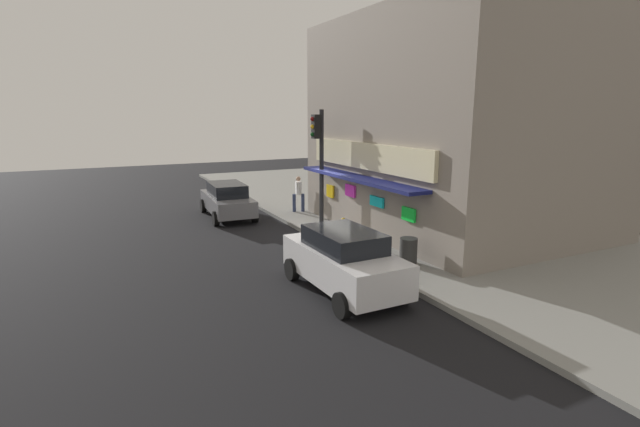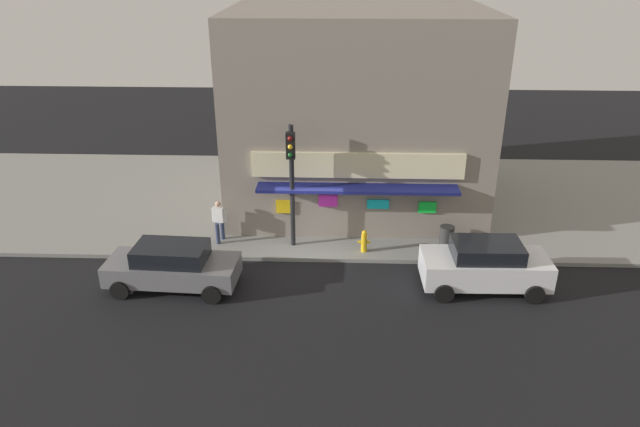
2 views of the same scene
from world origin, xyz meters
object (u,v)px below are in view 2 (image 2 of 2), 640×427
Objects in this scene: fire_hydrant at (364,241)px; pedestrian at (219,219)px; trash_can at (447,236)px; potted_plant_by_window at (388,215)px; potted_plant_by_doorway at (434,218)px; parked_car_white at (485,265)px; parked_car_grey at (172,266)px; traffic_light at (291,171)px.

fire_hydrant is 0.52× the size of pedestrian.
trash_can is 0.80× the size of potted_plant_by_window.
potted_plant_by_window is at bearing 63.38° from fire_hydrant.
potted_plant_by_doorway is 0.24× the size of parked_car_white.
potted_plant_by_window is at bearing 124.58° from parked_car_white.
parked_car_white is at bearing -73.70° from trash_can.
fire_hydrant is 0.86× the size of potted_plant_by_window.
parked_car_grey is 10.48m from parked_car_white.
parked_car_white is (2.93, -4.24, 0.14)m from potted_plant_by_window.
trash_can is (5.84, 0.22, -2.64)m from traffic_light.
traffic_light is 5.84× the size of trash_can.
parked_car_white is at bearing -20.93° from traffic_light.
potted_plant_by_window is 8.81m from parked_car_grey.
fire_hydrant is at bearing -147.44° from potted_plant_by_doorway.
traffic_light reaches higher than parked_car_grey.
parked_car_grey is at bearing -107.47° from pedestrian.
potted_plant_by_doorway is 0.98× the size of potted_plant_by_window.
pedestrian is (-8.68, 0.09, 0.52)m from trash_can.
pedestrian is 0.38× the size of parked_car_grey.
pedestrian is 9.90m from parked_car_white.
parked_car_white reaches higher than fire_hydrant.
parked_car_grey is (-9.67, -3.06, 0.26)m from trash_can.
pedestrian is 1.66× the size of potted_plant_by_window.
potted_plant_by_doorway is 0.22× the size of parked_car_grey.
potted_plant_by_window is 0.24× the size of parked_car_white.
parked_car_grey is at bearing -148.94° from potted_plant_by_window.
traffic_light is at bearing -177.85° from trash_can.
pedestrian is (-5.53, 0.66, 0.50)m from fire_hydrant.
parked_car_white is at bearing 1.66° from parked_car_grey.
pedestrian is at bearing 72.53° from parked_car_grey.
traffic_light is 3.56m from pedestrian.
trash_can is at bearing -75.68° from potted_plant_by_doorway.
pedestrian is 8.44m from potted_plant_by_doorway.
traffic_light is at bearing -155.38° from potted_plant_by_window.
traffic_light is 4.68× the size of potted_plant_by_window.
pedestrian reaches higher than parked_car_grey.
trash_can is at bearing 17.57° from parked_car_grey.
traffic_light reaches higher than potted_plant_by_doorway.
trash_can is 1.29m from potted_plant_by_doorway.
traffic_light reaches higher than fire_hydrant.
pedestrian is 6.71m from potted_plant_by_window.
trash_can is 8.69m from pedestrian.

